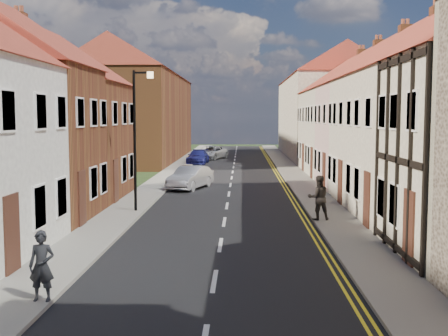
{
  "coord_description": "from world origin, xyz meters",
  "views": [
    {
      "loc": [
        0.69,
        -3.87,
        4.17
      ],
      "look_at": [
        -0.19,
        23.68,
        1.64
      ],
      "focal_mm": 45.0,
      "sensor_mm": 36.0,
      "label": 1
    }
  ],
  "objects": [
    {
      "name": "block_right_far",
      "position": [
        9.3,
        55.0,
        5.29
      ],
      "size": [
        8.3,
        24.2,
        10.5
      ],
      "color": "#EAE6C5",
      "rests_on": "ground"
    },
    {
      "name": "cottage_l_pink",
      "position": [
        -9.3,
        23.85,
        4.37
      ],
      "size": [
        8.3,
        6.3,
        8.8
      ],
      "color": "brown",
      "rests_on": "ground"
    },
    {
      "name": "road",
      "position": [
        0.0,
        30.0,
        0.01
      ],
      "size": [
        7.0,
        90.0,
        0.02
      ],
      "primitive_type": "cube",
      "color": "black",
      "rests_on": "ground"
    },
    {
      "name": "cottage_r_pink",
      "position": [
        9.3,
        28.9,
        4.47
      ],
      "size": [
        8.3,
        6.0,
        9.0
      ],
      "color": "beige",
      "rests_on": "ground"
    },
    {
      "name": "cottage_r_white_far",
      "position": [
        9.3,
        34.3,
        4.48
      ],
      "size": [
        8.3,
        5.2,
        9.0
      ],
      "color": "#EAE6C5",
      "rests_on": "ground"
    },
    {
      "name": "pedestrian_left",
      "position": [
        -3.7,
        8.05,
        0.9
      ],
      "size": [
        0.58,
        0.39,
        1.56
      ],
      "primitive_type": "imported",
      "rotation": [
        0.0,
        0.0,
        -0.02
      ],
      "color": "black",
      "rests_on": "pavement_left"
    },
    {
      "name": "lamppost",
      "position": [
        -3.81,
        20.0,
        3.54
      ],
      "size": [
        0.88,
        0.15,
        6.0
      ],
      "color": "black",
      "rests_on": "pavement_left"
    },
    {
      "name": "pedestrian_right",
      "position": [
        3.7,
        18.02,
        1.0
      ],
      "size": [
        0.95,
        0.79,
        1.76
      ],
      "primitive_type": "imported",
      "rotation": [
        0.0,
        0.0,
        3.3
      ],
      "color": "black",
      "rests_on": "pavement_right"
    },
    {
      "name": "car_distant",
      "position": [
        -2.4,
        50.61,
        0.66
      ],
      "size": [
        3.65,
        5.22,
        1.32
      ],
      "primitive_type": "imported",
      "rotation": [
        0.0,
        0.0,
        -0.34
      ],
      "color": "#9FA1A6",
      "rests_on": "ground"
    },
    {
      "name": "cottage_r_cream_mid",
      "position": [
        9.3,
        23.5,
        4.48
      ],
      "size": [
        8.3,
        5.2,
        9.0
      ],
      "color": "#EAE6C5",
      "rests_on": "ground"
    },
    {
      "name": "cottage_r_cream_far",
      "position": [
        9.3,
        39.7,
        4.47
      ],
      "size": [
        8.3,
        6.0,
        9.0
      ],
      "color": "#EAE6C5",
      "rests_on": "ground"
    },
    {
      "name": "car_mid",
      "position": [
        -2.28,
        28.13,
        0.66
      ],
      "size": [
        2.56,
        4.24,
        1.32
      ],
      "primitive_type": "imported",
      "rotation": [
        0.0,
        0.0,
        -0.31
      ],
      "color": "#A3A3AA",
      "rests_on": "ground"
    },
    {
      "name": "block_left_far",
      "position": [
        -9.3,
        50.0,
        5.29
      ],
      "size": [
        8.3,
        24.2,
        10.5
      ],
      "color": "brown",
      "rests_on": "ground"
    },
    {
      "name": "pavement_right",
      "position": [
        4.4,
        30.0,
        0.06
      ],
      "size": [
        1.8,
        90.0,
        0.12
      ],
      "primitive_type": "cube",
      "color": "gray",
      "rests_on": "ground"
    },
    {
      "name": "pavement_left",
      "position": [
        -4.4,
        30.0,
        0.06
      ],
      "size": [
        1.8,
        90.0,
        0.12
      ],
      "primitive_type": "cube",
      "color": "gray",
      "rests_on": "ground"
    },
    {
      "name": "car_far",
      "position": [
        -3.2,
        45.57,
        0.6
      ],
      "size": [
        1.91,
        4.24,
        1.21
      ],
      "primitive_type": "imported",
      "rotation": [
        0.0,
        0.0,
        -0.05
      ],
      "color": "navy",
      "rests_on": "ground"
    }
  ]
}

